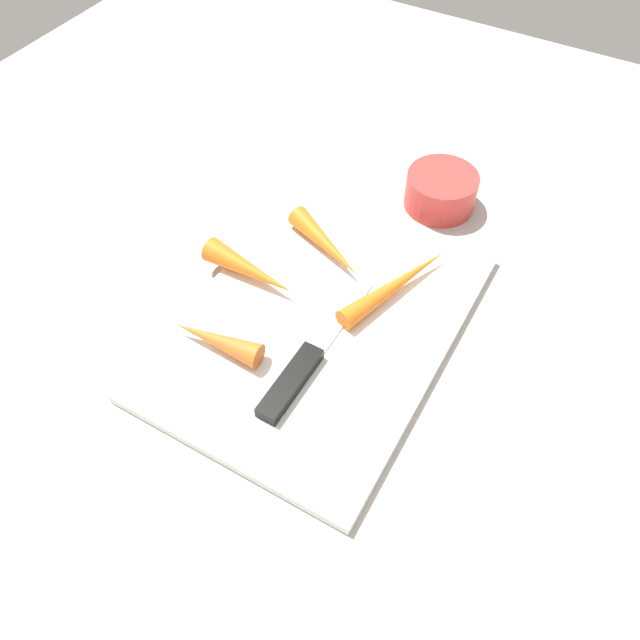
# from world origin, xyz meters

# --- Properties ---
(ground_plane) EXTENTS (1.40, 1.40, 0.00)m
(ground_plane) POSITION_xyz_m (0.00, 0.00, 0.00)
(ground_plane) COLOR #ADA8A0
(cutting_board) EXTENTS (0.36, 0.26, 0.01)m
(cutting_board) POSITION_xyz_m (0.00, 0.00, 0.01)
(cutting_board) COLOR white
(cutting_board) RESTS_ON ground_plane
(knife) EXTENTS (0.20, 0.02, 0.01)m
(knife) POSITION_xyz_m (-0.07, -0.02, 0.02)
(knife) COLOR #B7B7BC
(knife) RESTS_ON cutting_board
(carrot_longest) EXTENTS (0.15, 0.07, 0.02)m
(carrot_longest) POSITION_xyz_m (0.07, -0.05, 0.02)
(carrot_longest) COLOR orange
(carrot_longest) RESTS_ON cutting_board
(carrot_short) EXTENTS (0.04, 0.12, 0.03)m
(carrot_short) POSITION_xyz_m (0.01, 0.09, 0.03)
(carrot_short) COLOR orange
(carrot_short) RESTS_ON cutting_board
(carrot_long) EXTENTS (0.07, 0.12, 0.03)m
(carrot_long) POSITION_xyz_m (0.09, 0.04, 0.02)
(carrot_long) COLOR orange
(carrot_long) RESTS_ON cutting_board
(carrot_shortest) EXTENTS (0.03, 0.10, 0.03)m
(carrot_shortest) POSITION_xyz_m (-0.08, 0.07, 0.03)
(carrot_shortest) COLOR orange
(carrot_shortest) RESTS_ON cutting_board
(small_bowl) EXTENTS (0.09, 0.09, 0.04)m
(small_bowl) POSITION_xyz_m (0.24, -0.03, 0.02)
(small_bowl) COLOR red
(small_bowl) RESTS_ON ground_plane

